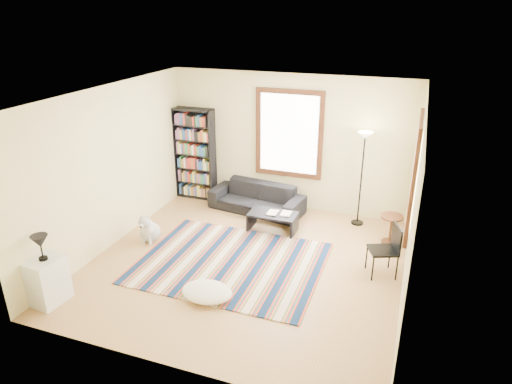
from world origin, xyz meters
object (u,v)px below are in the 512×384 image
(side_table, at_px, (391,229))
(dog, at_px, (150,227))
(sofa, at_px, (257,198))
(bookshelf, at_px, (195,154))
(floor_cushion, at_px, (207,292))
(floor_lamp, at_px, (361,180))
(folding_chair, at_px, (383,250))
(coffee_table, at_px, (273,222))
(white_cabinet, at_px, (48,281))

(side_table, relative_size, dog, 0.97)
(sofa, relative_size, bookshelf, 0.98)
(floor_cushion, relative_size, side_table, 1.43)
(floor_cushion, bearing_deg, bookshelf, 118.81)
(floor_lamp, xyz_separation_m, dog, (-3.47, -1.98, -0.65))
(floor_lamp, bearing_deg, folding_chair, -70.42)
(bookshelf, distance_m, floor_lamp, 3.62)
(side_table, xyz_separation_m, dog, (-4.14, -1.38, 0.01))
(coffee_table, xyz_separation_m, white_cabinet, (-2.35, -3.24, 0.17))
(dog, bearing_deg, floor_cushion, -43.10)
(floor_lamp, height_order, white_cabinet, floor_lamp)
(bookshelf, bearing_deg, floor_lamp, -2.70)
(folding_chair, relative_size, white_cabinet, 1.23)
(coffee_table, height_order, floor_cushion, coffee_table)
(coffee_table, bearing_deg, folding_chair, -22.54)
(coffee_table, height_order, dog, dog)
(coffee_table, relative_size, dog, 1.62)
(sofa, bearing_deg, bookshelf, 178.26)
(folding_chair, bearing_deg, side_table, 65.17)
(coffee_table, bearing_deg, bookshelf, 154.33)
(folding_chair, distance_m, dog, 4.10)
(bookshelf, distance_m, side_table, 4.40)
(dog, bearing_deg, white_cabinet, -106.99)
(bookshelf, xyz_separation_m, dog, (0.14, -2.15, -0.72))
(sofa, distance_m, bookshelf, 1.71)
(bookshelf, distance_m, floor_cushion, 4.00)
(sofa, bearing_deg, dog, -118.26)
(bookshelf, xyz_separation_m, floor_lamp, (3.61, -0.17, -0.07))
(floor_lamp, relative_size, white_cabinet, 2.66)
(coffee_table, distance_m, folding_chair, 2.28)
(white_cabinet, bearing_deg, coffee_table, 59.51)
(sofa, xyz_separation_m, white_cabinet, (-1.76, -3.99, 0.06))
(sofa, relative_size, side_table, 3.63)
(sofa, bearing_deg, floor_cushion, -75.49)
(sofa, bearing_deg, side_table, -2.08)
(bookshelf, distance_m, coffee_table, 2.50)
(bookshelf, distance_m, dog, 2.27)
(coffee_table, relative_size, side_table, 1.67)
(bookshelf, xyz_separation_m, side_table, (4.27, -0.77, -0.73))
(white_cabinet, bearing_deg, side_table, 43.31)
(floor_lamp, relative_size, folding_chair, 2.16)
(sofa, bearing_deg, floor_lamp, 11.01)
(white_cabinet, bearing_deg, floor_lamp, 52.34)
(floor_lamp, bearing_deg, bookshelf, 177.30)
(side_table, bearing_deg, sofa, 169.66)
(bookshelf, xyz_separation_m, white_cabinet, (-0.23, -4.26, -0.65))
(side_table, height_order, folding_chair, folding_chair)
(coffee_table, relative_size, folding_chair, 1.05)
(white_cabinet, bearing_deg, bookshelf, 92.46)
(side_table, xyz_separation_m, white_cabinet, (-4.50, -3.49, 0.08))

